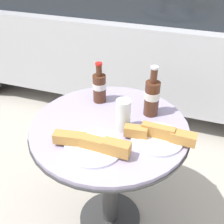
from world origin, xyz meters
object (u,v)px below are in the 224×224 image
at_px(cola_bottle_right, 152,96).
at_px(lunch_plate_far, 159,136).
at_px(parked_car, 134,19).
at_px(drinking_glass, 123,116).
at_px(lunch_plate_near, 93,145).
at_px(bistro_table, 110,151).
at_px(cola_bottle_left, 99,87).

relative_size(cola_bottle_right, lunch_plate_far, 0.83).
bearing_deg(parked_car, drinking_glass, -76.26).
bearing_deg(drinking_glass, lunch_plate_near, -113.00).
bearing_deg(lunch_plate_far, bistro_table, 172.06).
distance_m(bistro_table, parked_car, 1.95).
relative_size(bistro_table, lunch_plate_far, 2.45).
distance_m(cola_bottle_right, parked_car, 1.85).
bearing_deg(cola_bottle_right, drinking_glass, -120.51).
bearing_deg(parked_car, cola_bottle_left, -80.75).
relative_size(cola_bottle_left, drinking_glass, 1.44).
height_order(cola_bottle_left, cola_bottle_right, cola_bottle_right).
xyz_separation_m(cola_bottle_right, lunch_plate_far, (0.08, -0.19, -0.08)).
bearing_deg(lunch_plate_near, parked_car, 100.67).
bearing_deg(cola_bottle_right, lunch_plate_near, -116.71).
xyz_separation_m(bistro_table, lunch_plate_far, (0.24, -0.03, 0.19)).
height_order(lunch_plate_near, lunch_plate_far, lunch_plate_near).
xyz_separation_m(cola_bottle_right, drinking_glass, (-0.09, -0.16, -0.03)).
relative_size(cola_bottle_right, drinking_glass, 1.69).
xyz_separation_m(bistro_table, drinking_glass, (0.07, -0.01, 0.23)).
height_order(bistro_table, parked_car, parked_car).
relative_size(cola_bottle_right, parked_car, 0.06).
bearing_deg(bistro_table, drinking_glass, -4.71).
distance_m(bistro_table, lunch_plate_near, 0.26).
xyz_separation_m(cola_bottle_left, lunch_plate_far, (0.36, -0.22, -0.06)).
xyz_separation_m(drinking_glass, lunch_plate_near, (-0.07, -0.18, -0.05)).
relative_size(cola_bottle_left, parked_car, 0.05).
bearing_deg(lunch_plate_near, bistro_table, 87.66).
height_order(bistro_table, cola_bottle_left, cola_bottle_left).
bearing_deg(lunch_plate_far, drinking_glass, 170.82).
distance_m(cola_bottle_left, drinking_glass, 0.27).
relative_size(cola_bottle_left, lunch_plate_far, 0.71).
distance_m(cola_bottle_left, lunch_plate_near, 0.39).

